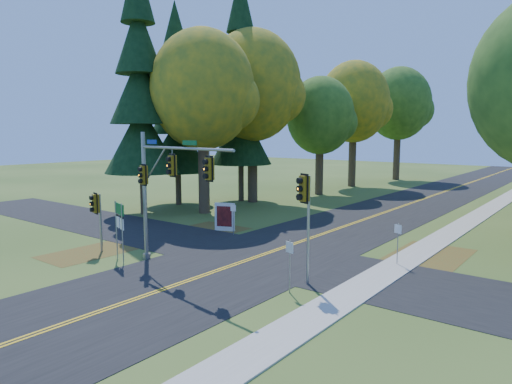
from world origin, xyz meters
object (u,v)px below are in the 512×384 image
Objects in this scene: east_signal_pole at (305,201)px; route_sign_cluster at (119,220)px; info_kiosk at (225,217)px; traffic_mast at (162,181)px.

route_sign_cluster is (-8.91, -2.56, -1.43)m from east_signal_pole.
info_kiosk is at bearing 113.77° from route_sign_cluster.
traffic_mast is 6.88m from east_signal_pole.
east_signal_pole reaches higher than info_kiosk.
traffic_mast is 2.33× the size of route_sign_cluster.
east_signal_pole is 11.57m from info_kiosk.
east_signal_pole is at bearing -53.80° from info_kiosk.
traffic_mast is 3.12m from route_sign_cluster.
info_kiosk is (-2.99, 7.62, -3.16)m from traffic_mast.
traffic_mast is at bearing -91.02° from info_kiosk.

